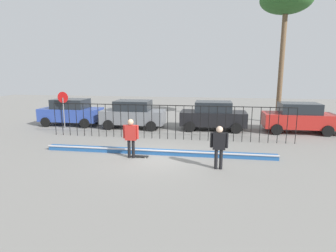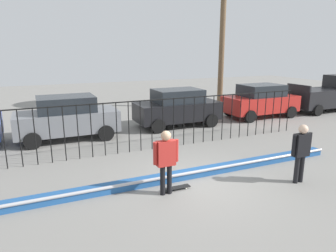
{
  "view_description": "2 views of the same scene",
  "coord_description": "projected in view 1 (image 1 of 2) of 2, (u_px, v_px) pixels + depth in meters",
  "views": [
    {
      "loc": [
        2.54,
        -12.23,
        3.9
      ],
      "look_at": [
        0.38,
        1.29,
        1.21
      ],
      "focal_mm": 30.18,
      "sensor_mm": 36.0,
      "label": 1
    },
    {
      "loc": [
        -4.13,
        -7.36,
        3.83
      ],
      "look_at": [
        -0.08,
        1.78,
        1.34
      ],
      "focal_mm": 32.8,
      "sensor_mm": 36.0,
      "label": 2
    }
  ],
  "objects": [
    {
      "name": "perimeter_fence",
      "position": [
        168.0,
        119.0,
        16.17
      ],
      "size": [
        14.04,
        0.04,
        1.98
      ],
      "color": "black",
      "rests_on": "ground"
    },
    {
      "name": "parked_car_black",
      "position": [
        213.0,
        115.0,
        18.79
      ],
      "size": [
        4.3,
        2.12,
        1.9
      ],
      "rotation": [
        0.0,
        0.0,
        0.06
      ],
      "color": "black",
      "rests_on": "ground"
    },
    {
      "name": "skateboard",
      "position": [
        140.0,
        156.0,
        12.91
      ],
      "size": [
        0.8,
        0.2,
        0.07
      ],
      "rotation": [
        0.0,
        0.0,
        -0.31
      ],
      "color": "black",
      "rests_on": "ground"
    },
    {
      "name": "ground_plane",
      "position": [
        155.0,
        157.0,
        13.0
      ],
      "size": [
        60.0,
        60.0,
        0.0
      ],
      "primitive_type": "plane",
      "color": "gray"
    },
    {
      "name": "skateboarder",
      "position": [
        131.0,
        135.0,
        12.67
      ],
      "size": [
        0.72,
        0.27,
        1.79
      ],
      "rotation": [
        0.0,
        0.0,
        -0.48
      ],
      "color": "black",
      "rests_on": "ground"
    },
    {
      "name": "parked_car_red",
      "position": [
        298.0,
        117.0,
        17.96
      ],
      "size": [
        4.3,
        2.12,
        1.9
      ],
      "rotation": [
        0.0,
        0.0,
        0.01
      ],
      "color": "#B2231E",
      "rests_on": "ground"
    },
    {
      "name": "parked_car_blue",
      "position": [
        71.0,
        112.0,
        20.44
      ],
      "size": [
        4.3,
        2.12,
        1.9
      ],
      "rotation": [
        0.0,
        0.0,
        0.06
      ],
      "color": "#2D479E",
      "rests_on": "ground"
    },
    {
      "name": "stop_sign",
      "position": [
        63.0,
        105.0,
        19.23
      ],
      "size": [
        0.76,
        0.07,
        2.5
      ],
      "color": "slate",
      "rests_on": "ground"
    },
    {
      "name": "bowl_coping_ledge",
      "position": [
        157.0,
        152.0,
        13.39
      ],
      "size": [
        11.0,
        0.4,
        0.27
      ],
      "color": "#235699",
      "rests_on": "ground"
    },
    {
      "name": "palm_tree_tall",
      "position": [
        286.0,
        2.0,
        19.94
      ],
      "size": [
        3.65,
        3.65,
        9.85
      ],
      "color": "brown",
      "rests_on": "ground"
    },
    {
      "name": "camera_operator",
      "position": [
        219.0,
        144.0,
        11.2
      ],
      "size": [
        0.71,
        0.27,
        1.76
      ],
      "rotation": [
        0.0,
        0.0,
        2.8
      ],
      "color": "black",
      "rests_on": "ground"
    },
    {
      "name": "parked_car_gray",
      "position": [
        133.0,
        114.0,
        19.42
      ],
      "size": [
        4.3,
        2.12,
        1.9
      ],
      "rotation": [
        0.0,
        0.0,
        0.04
      ],
      "color": "slate",
      "rests_on": "ground"
    }
  ]
}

